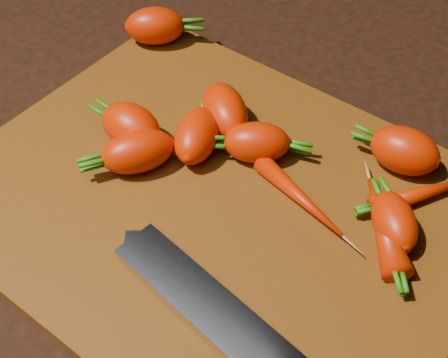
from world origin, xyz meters
The scene contains 15 objects.
ground centered at (0.00, 0.00, -0.01)m, with size 2.00×2.00×0.01m, color black.
cutting_board centered at (0.00, 0.00, 0.01)m, with size 0.50×0.40×0.01m, color #4F2A0A.
carrot_0 centered at (-0.22, 0.16, 0.04)m, with size 0.07×0.05×0.05m, color red.
carrot_1 centered at (-0.12, 0.01, 0.04)m, with size 0.07×0.05×0.05m, color red.
carrot_2 centered at (-0.06, 0.09, 0.03)m, with size 0.08×0.05×0.05m, color red.
carrot_3 centered at (-0.06, 0.04, 0.03)m, with size 0.07×0.04×0.04m, color red.
carrot_4 centered at (0.00, 0.07, 0.03)m, with size 0.07×0.04×0.04m, color red.
carrot_5 centered at (0.00, 0.08, 0.03)m, with size 0.05×0.04×0.04m, color red.
carrot_6 centered at (0.16, 0.06, 0.03)m, with size 0.07×0.04×0.04m, color red.
carrot_7 centered at (0.16, 0.12, 0.02)m, with size 0.11×0.02×0.02m, color red.
carrot_8 centered at (0.07, 0.04, 0.02)m, with size 0.12×0.02×0.02m, color red.
carrot_9 centered at (0.15, 0.06, 0.03)m, with size 0.11×0.03×0.03m, color red.
carrot_10 centered at (-0.09, -0.02, 0.03)m, with size 0.07×0.04×0.04m, color red.
carrot_11 centered at (0.12, 0.15, 0.04)m, with size 0.07×0.05×0.05m, color red.
knife centered at (0.12, -0.11, 0.02)m, with size 0.39×0.08×0.02m.
Camera 1 is at (0.25, -0.31, 0.48)m, focal length 50.00 mm.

